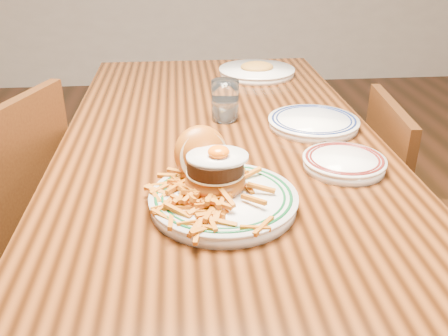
{
  "coord_description": "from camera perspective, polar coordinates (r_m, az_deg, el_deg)",
  "views": [
    {
      "loc": [
        -0.11,
        -1.28,
        1.27
      ],
      "look_at": [
        -0.03,
        -0.39,
        0.83
      ],
      "focal_mm": 40.0,
      "sensor_mm": 36.0,
      "label": 1
    }
  ],
  "objects": [
    {
      "name": "water_glass",
      "position": [
        1.45,
        0.13,
        7.46
      ],
      "size": [
        0.08,
        0.08,
        0.12
      ],
      "color": "white",
      "rests_on": "table"
    },
    {
      "name": "rear_plate",
      "position": [
        1.43,
        10.19,
        5.2
      ],
      "size": [
        0.25,
        0.25,
        0.03
      ],
      "rotation": [
        0.0,
        0.0,
        -0.4
      ],
      "color": "white",
      "rests_on": "table"
    },
    {
      "name": "side_plate",
      "position": [
        1.2,
        13.57,
        0.7
      ],
      "size": [
        0.19,
        0.2,
        0.03
      ],
      "rotation": [
        0.0,
        0.0,
        -0.31
      ],
      "color": "white",
      "rests_on": "table"
    },
    {
      "name": "far_plate",
      "position": [
        1.92,
        3.77,
        11.01
      ],
      "size": [
        0.28,
        0.28,
        0.05
      ],
      "rotation": [
        0.0,
        0.0,
        0.08
      ],
      "color": "white",
      "rests_on": "table"
    },
    {
      "name": "floor",
      "position": [
        1.8,
        -0.35,
        -18.49
      ],
      "size": [
        6.0,
        6.0,
        0.0
      ],
      "primitive_type": "plane",
      "color": "black",
      "rests_on": "ground"
    },
    {
      "name": "main_plate",
      "position": [
        1.01,
        -0.52,
        -2.14
      ],
      "size": [
        0.3,
        0.32,
        0.14
      ],
      "rotation": [
        0.0,
        0.0,
        0.37
      ],
      "color": "white",
      "rests_on": "table"
    },
    {
      "name": "table",
      "position": [
        1.42,
        -0.43,
        0.89
      ],
      "size": [
        0.85,
        1.6,
        0.75
      ],
      "color": "black",
      "rests_on": "floor"
    },
    {
      "name": "chair_right",
      "position": [
        1.65,
        20.54,
        -5.74
      ],
      "size": [
        0.42,
        0.42,
        0.82
      ],
      "rotation": [
        0.0,
        0.0,
        3.04
      ],
      "color": "#41230D",
      "rests_on": "floor"
    }
  ]
}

